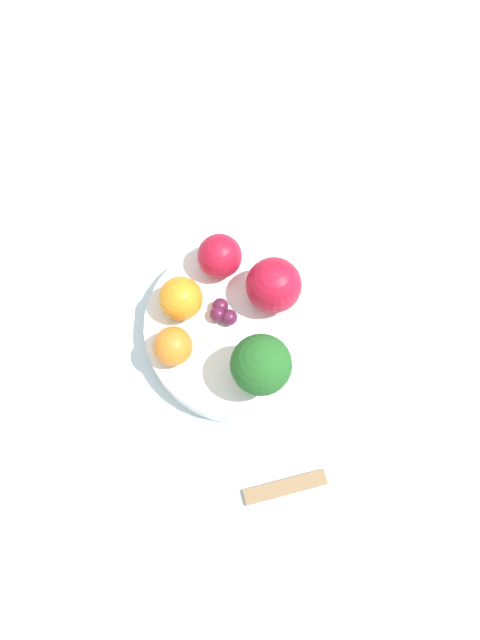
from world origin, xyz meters
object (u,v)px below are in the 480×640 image
broccoli (261,365)px  orange_back (173,346)px  apple_red (274,285)px  orange_front (181,298)px  apple_green (220,256)px  spoon (285,487)px  bowl (240,328)px  grape_cluster (223,312)px

broccoli → orange_back: (-0.09, -0.00, -0.02)m
apple_red → orange_front: apple_red is taller
apple_green → spoon: bearing=-57.1°
apple_red → apple_green: apple_red is taller
broccoli → orange_front: size_ratio=1.57×
bowl → orange_back: size_ratio=5.04×
apple_red → grape_cluster: apple_red is taller
broccoli → apple_green: size_ratio=1.51×
broccoli → apple_red: 0.09m
apple_red → grape_cluster: size_ratio=1.95×
apple_red → apple_green: 0.07m
bowl → broccoli: bearing=-54.1°
apple_red → spoon: size_ratio=0.73×
orange_front → grape_cluster: size_ratio=1.54×
apple_green → spoon: apple_green is taller
apple_green → broccoli: bearing=-54.7°
orange_back → grape_cluster: 0.07m
bowl → orange_back: 0.08m
orange_back → spoon: (0.15, -0.10, -0.05)m
broccoli → apple_green: broccoli is taller
apple_green → grape_cluster: bearing=-69.9°
bowl → broccoli: broccoli is taller
orange_front → spoon: bearing=-43.0°
orange_back → grape_cluster: bearing=57.0°
apple_green → orange_front: apple_green is taller
orange_back → grape_cluster: size_ratio=1.35×
apple_green → orange_back: 0.11m
grape_cluster → apple_green: bearing=110.1°
apple_red → grape_cluster: bearing=-140.7°
apple_green → orange_front: bearing=-112.5°
broccoli → spoon: broccoli is taller
apple_red → grape_cluster: 0.06m
broccoli → orange_front: broccoli is taller
apple_red → orange_back: (-0.08, -0.09, -0.01)m
bowl → broccoli: size_ratio=2.82×
bowl → apple_red: apple_red is taller
bowl → grape_cluster: grape_cluster is taller
bowl → spoon: bearing=-57.8°
spoon → bowl: bearing=122.2°
bowl → grape_cluster: bearing=170.7°
spoon → apple_red: bearing=109.9°
apple_red → bowl: bearing=-121.4°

